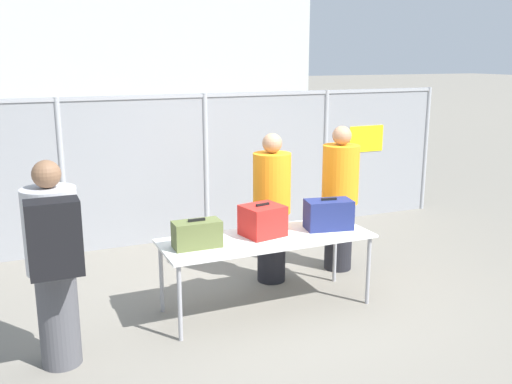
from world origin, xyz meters
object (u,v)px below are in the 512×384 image
Objects in this scene: security_worker_near at (272,206)px; security_worker_far at (340,197)px; suitcase_navy at (329,214)px; traveler_hooded at (54,258)px; suitcase_red at (263,220)px; suitcase_olive at (197,234)px; utility_trailer at (311,175)px; inspection_table at (267,242)px.

security_worker_far is (0.88, 0.02, 0.02)m from security_worker_near.
security_worker_far reaches higher than suitcase_navy.
security_worker_near is at bearing 7.65° from traveler_hooded.
security_worker_far reaches higher than suitcase_red.
suitcase_red is at bearing 61.16° from security_worker_near.
suitcase_navy is at bearing 0.84° from suitcase_olive.
utility_trailer is (2.36, 3.37, -0.48)m from security_worker_near.
suitcase_olive is at bearing -130.45° from utility_trailer.
traveler_hooded reaches higher than suitcase_olive.
security_worker_far is 3.69m from utility_trailer.
suitcase_red is 0.26× the size of security_worker_far.
traveler_hooded is at bearing 27.13° from security_worker_near.
suitcase_navy is at bearing -116.76° from utility_trailer.
suitcase_olive is 0.26× the size of security_worker_far.
suitcase_navy reaches higher than inspection_table.
inspection_table is at bearing 65.09° from security_worker_near.
inspection_table is 0.55× the size of utility_trailer.
inspection_table is 1.23× the size of security_worker_far.
suitcase_red reaches higher than inspection_table.
suitcase_red and suitcase_navy have the same top height.
suitcase_navy is 0.30× the size of security_worker_far.
security_worker_near is at bearing 31.40° from suitcase_olive.
traveler_hooded is at bearing -164.56° from suitcase_olive.
suitcase_red is 0.71m from suitcase_navy.
inspection_table is 0.72m from suitcase_navy.
suitcase_red is at bearing 98.89° from inspection_table.
suitcase_navy is at bearing 0.44° from inspection_table.
suitcase_navy is 0.13× the size of utility_trailer.
suitcase_olive is (-0.71, -0.02, 0.18)m from inspection_table.
suitcase_olive is 1.02× the size of suitcase_red.
suitcase_navy is at bearing 29.48° from security_worker_far.
suitcase_navy is 4.51m from utility_trailer.
security_worker_near is (0.36, 0.56, -0.03)m from suitcase_red.
suitcase_olive is 0.26× the size of traveler_hooded.
inspection_table is 1.41m from security_worker_far.
suitcase_red is at bearing -124.72° from utility_trailer.
suitcase_navy is 0.72m from security_worker_near.
suitcase_navy is at bearing -7.64° from traveler_hooded.
traveler_hooded and security_worker_far have the same top height.
security_worker_near is (-0.35, 0.63, -0.03)m from suitcase_navy.
suitcase_navy is 0.84m from security_worker_far.
inspection_table is at bearing 6.99° from security_worker_far.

